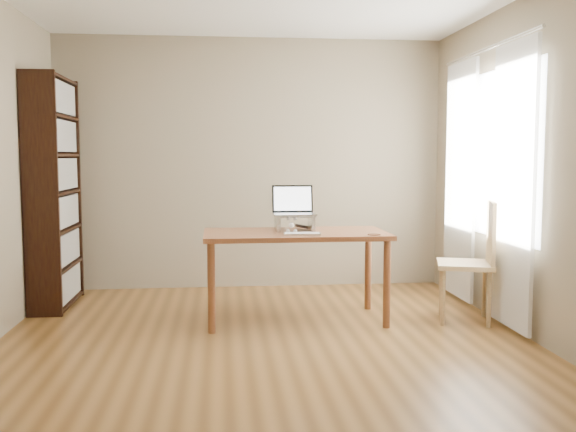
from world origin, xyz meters
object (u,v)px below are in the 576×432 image
object	(u,v)px
keyboard	(302,234)
cat	(291,223)
bookshelf	(54,192)
laptop	(294,207)
chair	(474,256)
desk	(296,242)

from	to	relation	value
keyboard	cat	bearing A→B (deg)	104.41
bookshelf	laptop	distance (m)	2.22
chair	cat	bearing A→B (deg)	-173.87
keyboard	cat	size ratio (longest dim) A/B	0.64
chair	laptop	bearing A→B (deg)	-175.21
keyboard	chair	xyz separation A→B (m)	(1.45, 0.05, -0.21)
laptop	cat	distance (m)	0.14
desk	chair	xyz separation A→B (m)	(1.48, -0.17, -0.11)
desk	laptop	size ratio (longest dim) A/B	4.30
laptop	cat	xyz separation A→B (m)	(-0.02, -0.03, -0.13)
bookshelf	chair	distance (m)	3.76
bookshelf	desk	distance (m)	2.29
cat	chair	world-z (taller)	chair
desk	keyboard	bearing A→B (deg)	-83.18
bookshelf	laptop	world-z (taller)	bookshelf
bookshelf	laptop	bearing A→B (deg)	-16.05
chair	keyboard	bearing A→B (deg)	-161.35
laptop	cat	size ratio (longest dim) A/B	0.74
laptop	chair	size ratio (longest dim) A/B	0.35
laptop	keyboard	bearing A→B (deg)	-86.06
cat	chair	distance (m)	1.55
bookshelf	cat	bearing A→B (deg)	-17.01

